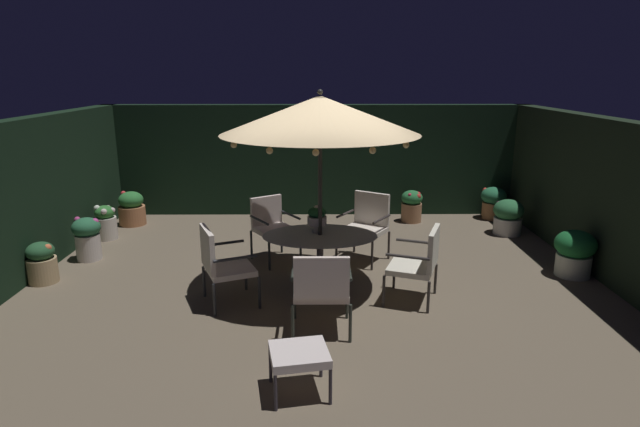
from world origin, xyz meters
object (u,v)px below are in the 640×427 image
at_px(potted_plant_right_far, 42,262).
at_px(potted_plant_left_far, 87,237).
at_px(patio_chair_southeast, 272,224).
at_px(potted_plant_front_corner, 575,252).
at_px(patio_chair_north, 321,287).
at_px(patio_chair_northeast, 420,260).
at_px(potted_plant_left_near, 493,202).
at_px(potted_plant_back_left, 508,216).
at_px(potted_plant_right_near, 132,209).
at_px(patio_chair_south, 221,261).
at_px(ottoman_footrest, 299,356).
at_px(potted_plant_back_center, 106,222).
at_px(patio_dining_table, 320,247).
at_px(patio_umbrella, 320,115).
at_px(patio_chair_east, 367,222).
at_px(potted_plant_back_right, 412,205).
at_px(centerpiece_planter, 317,217).

xyz_separation_m(potted_plant_right_far, potted_plant_left_far, (0.25, 0.91, 0.08)).
relative_size(patio_chair_southeast, potted_plant_front_corner, 1.45).
relative_size(patio_chair_north, patio_chair_northeast, 1.00).
height_order(potted_plant_left_far, potted_plant_left_near, potted_plant_left_far).
relative_size(potted_plant_back_left, potted_plant_right_near, 0.98).
height_order(patio_chair_south, potted_plant_front_corner, patio_chair_south).
height_order(ottoman_footrest, potted_plant_right_far, potted_plant_right_far).
xyz_separation_m(potted_plant_front_corner, potted_plant_left_near, (-0.16, 3.01, -0.02)).
bearing_deg(patio_chair_northeast, potted_plant_back_center, 152.26).
relative_size(potted_plant_front_corner, potted_plant_left_far, 1.00).
bearing_deg(patio_dining_table, patio_chair_southeast, 123.42).
height_order(patio_dining_table, potted_plant_right_far, patio_dining_table).
height_order(patio_chair_north, potted_plant_right_near, patio_chair_north).
xyz_separation_m(patio_umbrella, ottoman_footrest, (-0.20, -2.41, -1.92)).
distance_m(patio_chair_east, ottoman_footrest, 3.65).
xyz_separation_m(potted_plant_front_corner, potted_plant_back_right, (-1.81, 2.81, -0.04)).
height_order(ottoman_footrest, potted_plant_left_near, potted_plant_left_near).
relative_size(patio_umbrella, centerpiece_planter, 7.01).
relative_size(potted_plant_back_right, potted_plant_left_near, 0.98).
bearing_deg(patio_umbrella, centerpiece_planter, 110.60).
height_order(patio_chair_northeast, patio_chair_southeast, same).
distance_m(patio_dining_table, potted_plant_back_center, 4.27).
bearing_deg(patio_chair_south, ottoman_footrest, -61.79).
bearing_deg(potted_plant_back_right, patio_dining_table, -119.28).
relative_size(patio_chair_northeast, potted_plant_right_near, 1.51).
height_order(patio_chair_southeast, potted_plant_left_far, patio_chair_southeast).
xyz_separation_m(patio_chair_north, potted_plant_back_left, (3.36, 3.70, -0.24)).
relative_size(patio_chair_northeast, potted_plant_right_far, 1.67).
bearing_deg(potted_plant_right_near, potted_plant_back_center, -99.28).
distance_m(potted_plant_back_left, potted_plant_front_corner, 2.00).
bearing_deg(potted_plant_right_far, potted_plant_back_right, 28.16).
bearing_deg(patio_chair_northeast, patio_chair_east, 108.27).
height_order(patio_umbrella, patio_chair_southeast, patio_umbrella).
bearing_deg(patio_chair_east, potted_plant_front_corner, -14.02).
distance_m(patio_dining_table, patio_chair_east, 1.32).
height_order(potted_plant_front_corner, potted_plant_right_far, potted_plant_front_corner).
bearing_deg(potted_plant_front_corner, patio_umbrella, -173.81).
bearing_deg(patio_umbrella, patio_chair_north, -89.82).
relative_size(ottoman_footrest, potted_plant_back_left, 0.93).
relative_size(patio_dining_table, patio_chair_east, 1.48).
bearing_deg(potted_plant_back_right, ottoman_footrest, -109.59).
distance_m(patio_dining_table, potted_plant_front_corner, 3.63).
bearing_deg(patio_chair_southeast, patio_chair_north, -73.22).
distance_m(patio_umbrella, potted_plant_left_near, 5.22).
xyz_separation_m(patio_umbrella, potted_plant_back_center, (-3.69, 2.14, -1.99)).
distance_m(potted_plant_left_far, potted_plant_back_center, 1.04).
relative_size(potted_plant_front_corner, potted_plant_right_near, 1.04).
bearing_deg(patio_chair_southeast, potted_plant_back_right, 39.85).
bearing_deg(centerpiece_planter, ottoman_footrest, -93.72).
bearing_deg(potted_plant_left_near, potted_plant_right_near, -176.94).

